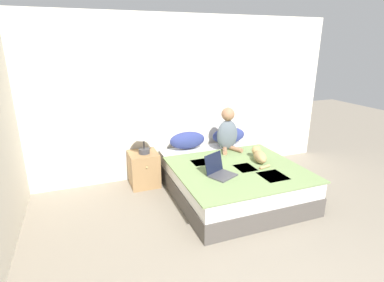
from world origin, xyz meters
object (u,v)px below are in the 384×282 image
at_px(cat_tabby, 259,155).
at_px(laptop_open, 220,171).
at_px(person_sitting, 227,132).
at_px(table_lamp, 143,133).
at_px(pillow_near, 187,140).
at_px(pillow_far, 229,135).
at_px(bed, 231,179).
at_px(nightstand, 144,169).

relative_size(cat_tabby, laptop_open, 1.19).
bearing_deg(person_sitting, table_lamp, 172.10).
relative_size(pillow_near, laptop_open, 1.40).
relative_size(pillow_near, cat_tabby, 1.17).
bearing_deg(cat_tabby, pillow_near, 56.49).
bearing_deg(pillow_far, laptop_open, -122.29).
height_order(pillow_near, cat_tabby, pillow_near).
height_order(bed, person_sitting, person_sitting).
distance_m(bed, pillow_far, 0.99).
height_order(pillow_far, laptop_open, pillow_far).
distance_m(pillow_near, table_lamp, 0.77).
relative_size(pillow_near, person_sitting, 0.86).
bearing_deg(laptop_open, person_sitting, 31.98).
bearing_deg(table_lamp, person_sitting, -7.90).
bearing_deg(table_lamp, nightstand, 119.78).
height_order(pillow_far, table_lamp, table_lamp).
height_order(bed, pillow_far, pillow_far).
distance_m(person_sitting, cat_tabby, 0.68).
bearing_deg(table_lamp, pillow_near, 7.76).
bearing_deg(table_lamp, pillow_far, 3.85).
xyz_separation_m(pillow_near, person_sitting, (0.58, -0.28, 0.16)).
distance_m(pillow_near, person_sitting, 0.66).
bearing_deg(pillow_near, table_lamp, -172.24).
height_order(bed, pillow_near, pillow_near).
bearing_deg(laptop_open, pillow_far, 32.20).
relative_size(cat_tabby, table_lamp, 1.13).
relative_size(laptop_open, nightstand, 0.80).
xyz_separation_m(person_sitting, nightstand, (-1.32, 0.21, -0.52)).
xyz_separation_m(cat_tabby, laptop_open, (-0.75, -0.24, -0.03)).
bearing_deg(pillow_far, table_lamp, -176.15).
bearing_deg(nightstand, laptop_open, -53.68).
xyz_separation_m(pillow_near, pillow_far, (0.75, 0.00, 0.00)).
bearing_deg(pillow_far, cat_tabby, -87.97).
bearing_deg(person_sitting, bed, -110.15).
relative_size(bed, pillow_far, 3.33).
relative_size(person_sitting, table_lamp, 1.54).
relative_size(nightstand, table_lamp, 1.19).
height_order(person_sitting, nightstand, person_sitting).
bearing_deg(nightstand, pillow_near, 5.61).
distance_m(bed, pillow_near, 0.99).
height_order(pillow_far, person_sitting, person_sitting).
bearing_deg(table_lamp, cat_tabby, -27.73).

